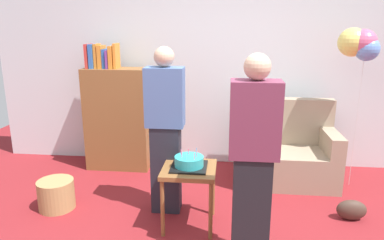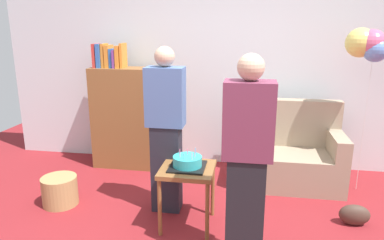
# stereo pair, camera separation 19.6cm
# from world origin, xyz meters

# --- Properties ---
(wall_back) EXTENTS (6.00, 0.10, 2.70)m
(wall_back) POSITION_xyz_m (0.00, 2.05, 1.35)
(wall_back) COLOR silver
(wall_back) RESTS_ON ground_plane
(couch) EXTENTS (1.10, 0.70, 0.96)m
(couch) POSITION_xyz_m (0.83, 1.49, 0.34)
(couch) COLOR gray
(couch) RESTS_ON ground_plane
(bookshelf) EXTENTS (0.80, 0.36, 1.60)m
(bookshelf) POSITION_xyz_m (-1.30, 1.69, 0.69)
(bookshelf) COLOR brown
(bookshelf) RESTS_ON ground_plane
(side_table) EXTENTS (0.48, 0.48, 0.57)m
(side_table) POSITION_xyz_m (-0.22, 0.36, 0.49)
(side_table) COLOR brown
(side_table) RESTS_ON ground_plane
(birthday_cake) EXTENTS (0.32, 0.32, 0.17)m
(birthday_cake) POSITION_xyz_m (-0.22, 0.36, 0.62)
(birthday_cake) COLOR black
(birthday_cake) RESTS_ON side_table
(person_blowing_candles) EXTENTS (0.36, 0.22, 1.63)m
(person_blowing_candles) POSITION_xyz_m (-0.48, 0.63, 0.83)
(person_blowing_candles) COLOR #23232D
(person_blowing_candles) RESTS_ON ground_plane
(person_holding_cake) EXTENTS (0.36, 0.22, 1.63)m
(person_holding_cake) POSITION_xyz_m (0.31, -0.12, 0.83)
(person_holding_cake) COLOR black
(person_holding_cake) RESTS_ON ground_plane
(wicker_basket) EXTENTS (0.36, 0.36, 0.30)m
(wicker_basket) POSITION_xyz_m (-1.60, 0.53, 0.15)
(wicker_basket) COLOR #A88451
(wicker_basket) RESTS_ON ground_plane
(handbag) EXTENTS (0.28, 0.14, 0.20)m
(handbag) POSITION_xyz_m (1.32, 0.61, 0.10)
(handbag) COLOR #473328
(handbag) RESTS_ON ground_plane
(balloon_bunch) EXTENTS (0.42, 0.35, 1.79)m
(balloon_bunch) POSITION_xyz_m (1.49, 1.43, 1.62)
(balloon_bunch) COLOR silver
(balloon_bunch) RESTS_ON ground_plane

